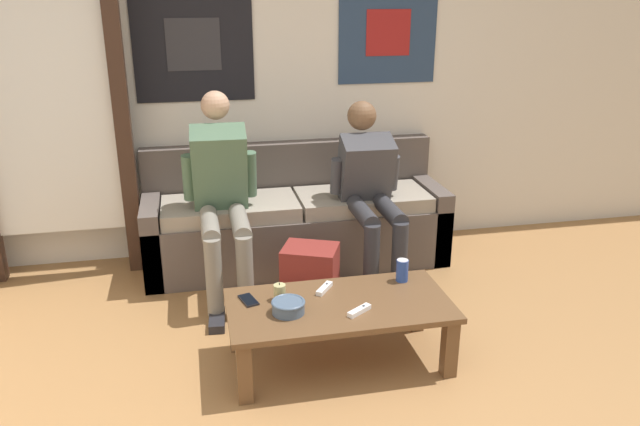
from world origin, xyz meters
The scene contains 13 objects.
wall_back centered at (0.00, 2.41, 1.28)m, with size 10.00×0.07×2.55m.
door_frame centered at (-1.38, 2.19, 1.20)m, with size 1.00×0.10×2.15m.
couch centered at (0.18, 2.08, 0.29)m, with size 2.08×0.65×0.81m.
coffee_table centered at (0.17, 0.76, 0.29)m, with size 1.13×0.57×0.34m.
person_seated_adult centered at (-0.34, 1.75, 0.67)m, with size 0.47×0.92×1.24m.
person_seated_teen centered at (0.61, 1.75, 0.63)m, with size 0.47×0.89×1.15m.
backpack centered at (0.14, 1.38, 0.19)m, with size 0.40×0.37×0.39m.
ceramic_bowl centered at (-0.10, 0.71, 0.38)m, with size 0.17×0.17×0.07m.
pillar_candle centered at (-0.12, 0.86, 0.39)m, with size 0.06×0.06×0.10m.
drink_can_blue centered at (0.56, 0.94, 0.41)m, with size 0.07×0.07×0.12m.
game_controller_near_left centered at (0.24, 0.64, 0.36)m, with size 0.14×0.11×0.03m.
game_controller_near_right centered at (0.13, 0.91, 0.36)m, with size 0.11×0.14×0.03m.
cell_phone centered at (-0.28, 0.88, 0.35)m, with size 0.10×0.15×0.01m.
Camera 1 is at (-0.51, -1.97, 1.85)m, focal length 35.00 mm.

